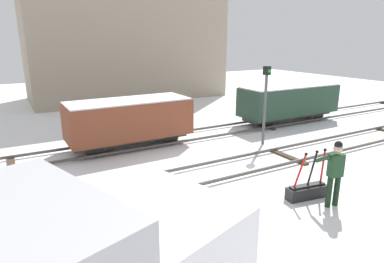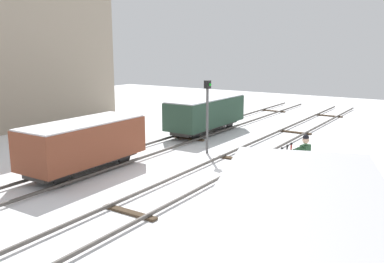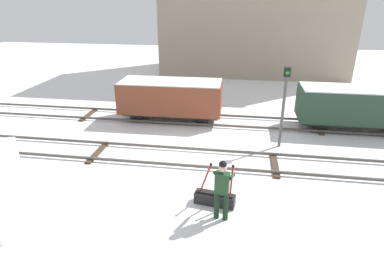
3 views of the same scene
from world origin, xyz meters
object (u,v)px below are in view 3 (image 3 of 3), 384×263
Objects in this scene: rail_worker at (222,186)px; freight_car_near_switch at (171,97)px; signal_post at (284,99)px; freight_car_mid_siding at (362,106)px; switch_lever_frame at (215,197)px.

freight_car_near_switch is at bearing 120.78° from rail_worker.
signal_post is at bearing 76.91° from rail_worker.
rail_worker is 0.33× the size of freight_car_mid_siding.
rail_worker reaches higher than switch_lever_frame.
rail_worker is 9.70m from freight_car_mid_siding.
signal_post reaches higher than switch_lever_frame.
freight_car_near_switch reaches higher than freight_car_mid_siding.
freight_car_near_switch is (-9.06, 0.00, -0.00)m from freight_car_mid_siding.
freight_car_mid_siding is (3.87, 2.43, -0.90)m from signal_post.
freight_car_near_switch is at bearing 120.98° from switch_lever_frame.
switch_lever_frame is 5.46m from signal_post.
switch_lever_frame is 9.40m from freight_car_mid_siding.
switch_lever_frame is 0.43× the size of signal_post.
switch_lever_frame is 0.78× the size of rail_worker.
freight_car_mid_siding is (5.96, 7.66, 0.12)m from rail_worker.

